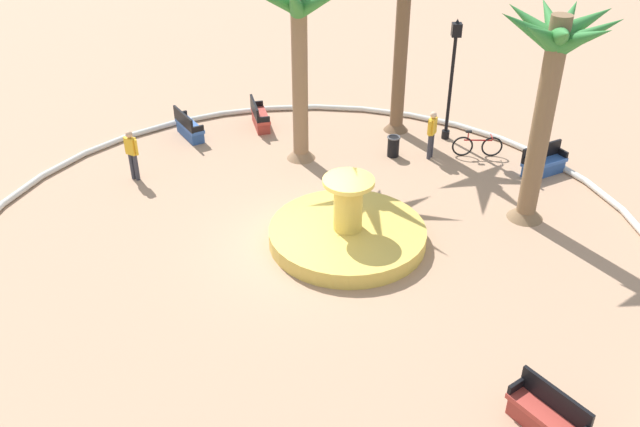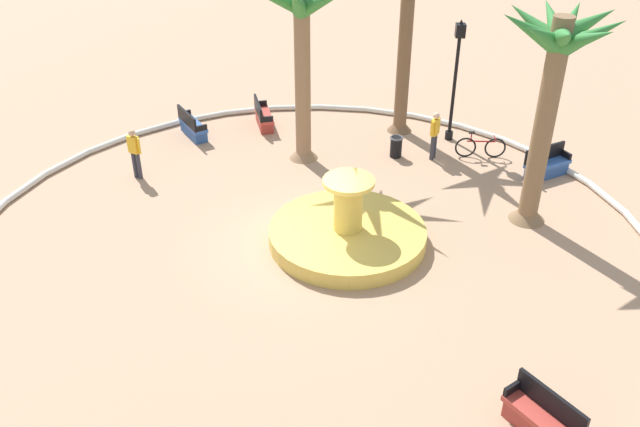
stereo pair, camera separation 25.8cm
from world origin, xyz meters
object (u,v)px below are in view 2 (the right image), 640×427
object	(u,v)px
fountain	(347,233)
palm_tree_by_curb	(554,71)
bicycle_red_frame	(480,147)
palm_tree_mid_plaza	(407,4)
person_cyclist_helmet	(435,133)
bench_southeast	(263,118)
bench_west	(193,127)
person_cyclist_photo	(135,151)
lamppost	(456,72)
bench_north	(546,166)
bench_east	(541,421)
trash_bin	(396,146)
palm_tree_near_fountain	(301,18)

from	to	relation	value
fountain	palm_tree_by_curb	size ratio (longest dim) A/B	0.70
bicycle_red_frame	palm_tree_by_curb	bearing A→B (deg)	100.64
palm_tree_mid_plaza	person_cyclist_helmet	bearing A→B (deg)	114.58
palm_tree_mid_plaza	bicycle_red_frame	xyz separation A→B (m)	(-2.62, 2.06, -4.25)
bench_southeast	palm_tree_by_curb	bearing A→B (deg)	143.47
bench_west	person_cyclist_helmet	distance (m)	8.64
person_cyclist_photo	bench_southeast	bearing A→B (deg)	-131.58
fountain	palm_tree_mid_plaza	distance (m)	8.77
palm_tree_by_curb	lamppost	xyz separation A→B (m)	(1.60, -5.34, -1.99)
bench_north	bicycle_red_frame	world-z (taller)	bench_north
bench_east	bicycle_red_frame	distance (m)	11.86
bench_southeast	bench_west	bearing A→B (deg)	21.06
palm_tree_by_curb	person_cyclist_helmet	xyz separation A→B (m)	(2.35, -3.80, -3.57)
person_cyclist_photo	palm_tree_by_curb	bearing A→B (deg)	170.06
palm_tree_mid_plaza	bicycle_red_frame	distance (m)	5.40
palm_tree_mid_plaza	trash_bin	world-z (taller)	palm_tree_mid_plaza
bench_north	bicycle_red_frame	bearing A→B (deg)	-33.44
bicycle_red_frame	person_cyclist_photo	distance (m)	11.44
palm_tree_by_curb	bench_north	xyz separation A→B (m)	(-1.18, -2.68, -4.17)
fountain	person_cyclist_photo	distance (m)	7.64
lamppost	bench_west	bearing A→B (deg)	0.52
bench_southeast	person_cyclist_helmet	world-z (taller)	person_cyclist_helmet
palm_tree_mid_plaza	lamppost	xyz separation A→B (m)	(-1.76, 0.66, -2.10)
palm_tree_near_fountain	palm_tree_mid_plaza	distance (m)	4.10
palm_tree_mid_plaza	person_cyclist_photo	xyz separation A→B (m)	(8.66, 3.90, -3.68)
palm_tree_by_curb	trash_bin	bearing A→B (deg)	-47.32
palm_tree_by_curb	palm_tree_mid_plaza	world-z (taller)	palm_tree_mid_plaza
palm_tree_mid_plaza	bench_north	size ratio (longest dim) A/B	3.87
bench_southeast	lamppost	distance (m)	7.17
bench_west	lamppost	bearing A→B (deg)	-179.48
bench_east	person_cyclist_photo	world-z (taller)	person_cyclist_photo
palm_tree_by_curb	bench_east	xyz separation A→B (m)	(1.51, 7.89, -4.17)
trash_bin	bicycle_red_frame	distance (m)	2.86
person_cyclist_photo	person_cyclist_helmet	bearing A→B (deg)	-170.07
palm_tree_near_fountain	bench_east	size ratio (longest dim) A/B	3.99
palm_tree_by_curb	bench_north	distance (m)	5.10
bench_southeast	person_cyclist_photo	distance (m)	5.52
bench_east	bench_north	xyz separation A→B (m)	(-2.70, -10.56, 0.00)
lamppost	trash_bin	distance (m)	3.26
fountain	palm_tree_by_curb	world-z (taller)	palm_tree_by_curb
person_cyclist_photo	fountain	bearing A→B (deg)	152.76
lamppost	person_cyclist_helmet	xyz separation A→B (m)	(0.75, 1.55, -1.58)
bench_west	bench_north	xyz separation A→B (m)	(-12.02, 2.58, 0.00)
bench_southeast	lamppost	bearing A→B (deg)	172.74
bench_west	trash_bin	distance (m)	7.37
bench_east	bench_southeast	xyz separation A→B (m)	(6.86, -14.09, 0.00)
fountain	trash_bin	world-z (taller)	fountain
fountain	palm_tree_mid_plaza	world-z (taller)	palm_tree_mid_plaza
palm_tree_by_curb	bicycle_red_frame	bearing A→B (deg)	-79.36
bicycle_red_frame	trash_bin	bearing A→B (deg)	0.92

